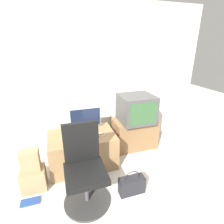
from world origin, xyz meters
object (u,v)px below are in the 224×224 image
Objects in this scene: keyboard at (88,136)px; mouse at (101,133)px; main_monitor at (86,119)px; office_chair at (85,172)px; book at (30,202)px; crt_tv at (136,109)px; cardboard_box_lower at (34,179)px; handbag at (132,185)px.

mouse reaches higher than keyboard.
main_monitor is 0.50× the size of office_chair.
main_monitor is at bearing 39.75° from book.
crt_tv is at bearing 39.56° from office_chair.
book is (-0.04, -0.24, -0.15)m from cardboard_box_lower.
handbag is (0.61, -0.10, -0.30)m from office_chair.
crt_tv is 2.15m from book.
main_monitor reaches higher than keyboard.
main_monitor reaches higher than cardboard_box_lower.
mouse is 0.17× the size of handbag.
crt_tv is (0.75, 0.27, 0.24)m from mouse.
crt_tv is at bearing 3.09° from main_monitor.
handbag is at bearing -116.94° from crt_tv.
book is (-1.84, -0.79, -0.79)m from crt_tv.
cardboard_box_lower is (-0.82, -0.24, -0.40)m from keyboard.
office_chair is 4.37× the size of book.
main_monitor is at bearing 78.32° from office_chair.
main_monitor is 1.49× the size of keyboard.
mouse is at bearing -159.98° from crt_tv.
office_chair reaches higher than keyboard.
handbag is 1.34m from book.
handbag is (0.42, -0.99, -0.62)m from main_monitor.
mouse is at bearing 25.41° from book.
cardboard_box_lower is at bearing -163.09° from crt_tv.
main_monitor is 1.59× the size of cardboard_box_lower.
keyboard is 0.94m from cardboard_box_lower.
handbag is at bearing -9.52° from office_chair.
handbag is (1.27, -0.49, -0.03)m from cardboard_box_lower.
book is (-0.86, -0.48, -0.55)m from keyboard.
book is (-1.31, 0.25, -0.11)m from handbag.
cardboard_box_lower is at bearing 79.83° from book.
book is (-0.89, -0.74, -0.73)m from main_monitor.
cardboard_box_lower is at bearing -165.41° from mouse.
book is at bearing -156.75° from crt_tv.
keyboard is 0.67m from office_chair.
mouse is 0.10× the size of crt_tv.
office_chair is 0.83m from book.
keyboard is 5.54× the size of mouse.
mouse is at bearing 14.59° from cardboard_box_lower.
crt_tv is 1.71× the size of handbag.
mouse reaches higher than book.
keyboard is at bearing -172.20° from mouse.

